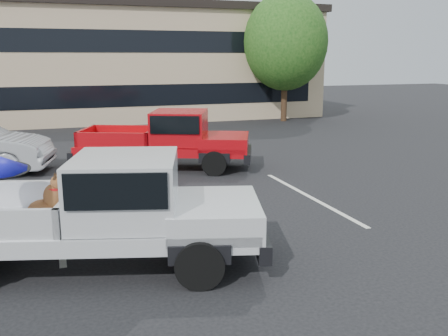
{
  "coord_description": "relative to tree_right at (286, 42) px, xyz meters",
  "views": [
    {
      "loc": [
        -2.99,
        -8.72,
        3.45
      ],
      "look_at": [
        0.15,
        0.37,
        1.3
      ],
      "focal_mm": 40.0,
      "sensor_mm": 36.0,
      "label": 1
    }
  ],
  "objects": [
    {
      "name": "ground",
      "position": [
        -9.0,
        -16.0,
        -4.21
      ],
      "size": [
        90.0,
        90.0,
        0.0
      ],
      "primitive_type": "plane",
      "color": "black",
      "rests_on": "ground"
    },
    {
      "name": "stripe_left",
      "position": [
        -12.0,
        -14.0,
        -4.21
      ],
      "size": [
        0.12,
        5.0,
        0.01
      ],
      "primitive_type": "cube",
      "color": "silver",
      "rests_on": "ground"
    },
    {
      "name": "stripe_right",
      "position": [
        -6.0,
        -14.0,
        -4.21
      ],
      "size": [
        0.12,
        5.0,
        0.01
      ],
      "primitive_type": "cube",
      "color": "silver",
      "rests_on": "ground"
    },
    {
      "name": "motel_building",
      "position": [
        -7.0,
        4.99,
        -1.0
      ],
      "size": [
        20.4,
        8.4,
        6.3
      ],
      "color": "tan",
      "rests_on": "ground"
    },
    {
      "name": "tree_right",
      "position": [
        0.0,
        0.0,
        0.0
      ],
      "size": [
        4.46,
        4.46,
        6.78
      ],
      "color": "#332114",
      "rests_on": "ground"
    },
    {
      "name": "tree_back",
      "position": [
        -3.0,
        8.0,
        0.2
      ],
      "size": [
        4.68,
        4.68,
        7.11
      ],
      "color": "#332114",
      "rests_on": "ground"
    },
    {
      "name": "silver_pickup",
      "position": [
        -11.18,
        -16.67,
        -3.16
      ],
      "size": [
        6.01,
        3.44,
        2.06
      ],
      "rotation": [
        0.0,
        0.0,
        -0.28
      ],
      "color": "black",
      "rests_on": "ground"
    },
    {
      "name": "red_pickup",
      "position": [
        -8.43,
        -9.65,
        -3.22
      ],
      "size": [
        5.81,
        3.9,
        1.82
      ],
      "rotation": [
        0.0,
        0.0,
        -0.4
      ],
      "color": "black",
      "rests_on": "ground"
    }
  ]
}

